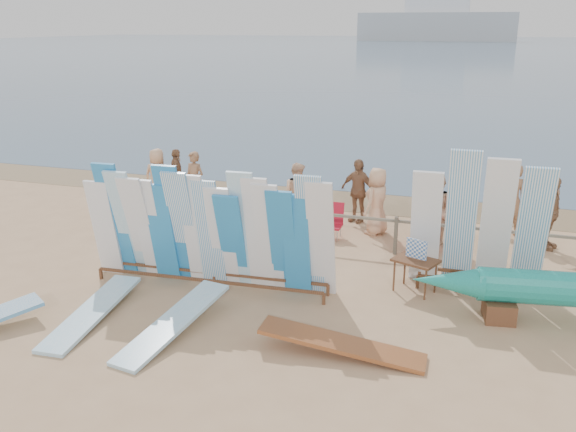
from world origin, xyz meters
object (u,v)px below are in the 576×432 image
(flat_board_b, at_px, (174,333))
(stroller, at_px, (428,231))
(beachgoer_0, at_px, (158,176))
(beachgoer_extra_1, at_px, (177,175))
(beachgoer_7, at_px, (512,200))
(beach_chair_right, at_px, (331,228))
(beachgoer_6, at_px, (377,201))
(beachgoer_10, at_px, (550,213))
(beachgoer_1, at_px, (195,182))
(side_surfboard_rack, at_px, (479,228))
(main_surfboard_rack, at_px, (209,234))
(beachgoer_8, at_px, (436,210))
(beach_chair_left, at_px, (317,226))
(flat_board_c, at_px, (341,354))
(beachgoer_2, at_px, (297,193))
(flat_board_a, at_px, (93,319))
(vendor_table, at_px, (415,275))
(beachgoer_4, at_px, (358,191))

(flat_board_b, xyz_separation_m, stroller, (3.76, 5.58, 0.43))
(beachgoer_0, relative_size, beachgoer_extra_1, 1.06)
(beachgoer_7, relative_size, beachgoer_extra_1, 1.19)
(beach_chair_right, bearing_deg, beachgoer_6, 31.96)
(stroller, distance_m, beachgoer_7, 2.45)
(beachgoer_10, distance_m, beachgoer_1, 9.28)
(side_surfboard_rack, distance_m, beachgoer_7, 3.75)
(main_surfboard_rack, xyz_separation_m, beachgoer_0, (-3.98, 5.02, -0.32))
(beachgoer_10, distance_m, beachgoer_8, 2.60)
(beachgoer_7, distance_m, beachgoer_extra_1, 9.43)
(beach_chair_left, distance_m, beachgoer_1, 4.02)
(flat_board_c, bearing_deg, side_surfboard_rack, -32.06)
(beach_chair_left, distance_m, beachgoer_2, 1.26)
(beachgoer_7, bearing_deg, stroller, 27.77)
(flat_board_a, relative_size, beachgoer_6, 1.58)
(vendor_table, relative_size, beachgoer_extra_1, 0.71)
(stroller, bearing_deg, beachgoer_0, 171.71)
(beachgoer_6, distance_m, beachgoer_0, 6.62)
(vendor_table, xyz_separation_m, beachgoer_0, (-7.92, 3.99, 0.46))
(beach_chair_left, height_order, beachgoer_2, beachgoer_2)
(beachgoer_2, bearing_deg, stroller, -168.18)
(beachgoer_7, xyz_separation_m, beachgoer_8, (-1.72, -1.14, -0.07))
(main_surfboard_rack, xyz_separation_m, flat_board_c, (3.10, -1.75, -1.15))
(beachgoer_1, bearing_deg, beachgoer_8, 6.64)
(side_surfboard_rack, distance_m, stroller, 2.55)
(beachgoer_8, bearing_deg, beachgoer_7, 81.88)
(beachgoer_extra_1, bearing_deg, beach_chair_left, -134.34)
(stroller, distance_m, beachgoer_0, 8.07)
(side_surfboard_rack, distance_m, flat_board_a, 7.48)
(side_surfboard_rack, xyz_separation_m, beachgoer_extra_1, (-8.68, 4.03, -0.53))
(flat_board_b, height_order, beachgoer_10, beachgoer_10)
(vendor_table, relative_size, flat_board_a, 0.41)
(main_surfboard_rack, bearing_deg, beachgoer_4, 66.53)
(beachgoer_0, bearing_deg, flat_board_c, 127.50)
(stroller, relative_size, beachgoer_1, 0.63)
(flat_board_c, distance_m, beachgoer_6, 6.13)
(beach_chair_left, height_order, beachgoer_6, beachgoer_6)
(stroller, bearing_deg, vendor_table, -88.64)
(side_surfboard_rack, distance_m, beachgoer_extra_1, 9.59)
(beach_chair_right, xyz_separation_m, beachgoer_4, (0.35, 1.49, 0.60))
(side_surfboard_rack, bearing_deg, beachgoer_0, 157.30)
(side_surfboard_rack, bearing_deg, flat_board_c, -122.33)
(beachgoer_6, relative_size, beachgoer_4, 1.00)
(beachgoer_8, distance_m, beachgoer_0, 8.12)
(beachgoer_6, distance_m, beachgoer_8, 1.50)
(beachgoer_6, xyz_separation_m, beachgoer_0, (-6.58, 0.73, -0.03))
(flat_board_c, bearing_deg, beachgoer_0, 45.16)
(flat_board_c, xyz_separation_m, beachgoer_4, (-1.18, 6.90, 0.86))
(beach_chair_left, bearing_deg, beachgoer_8, 9.80)
(beach_chair_left, xyz_separation_m, beachgoer_0, (-5.18, 1.29, 0.59))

